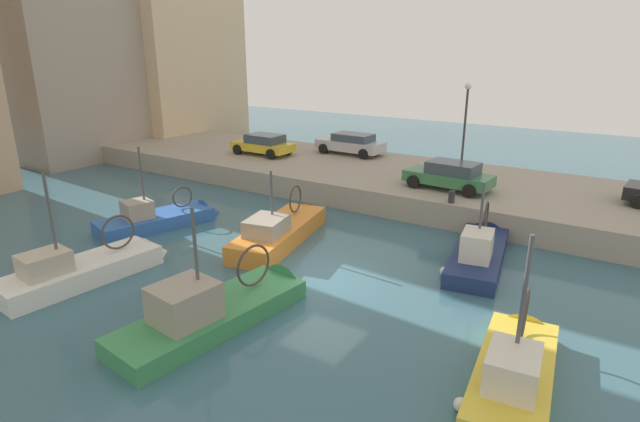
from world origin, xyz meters
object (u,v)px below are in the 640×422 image
Objects in this scene: fishing_boat_orange at (283,237)px; parked_car_green at (450,175)px; fishing_boat_white at (92,275)px; parked_car_silver at (351,143)px; mooring_bollard_north at (452,197)px; fishing_boat_blue at (164,223)px; fishing_boat_yellow at (514,373)px; fishing_boat_navy at (479,256)px; fishing_boat_green at (222,314)px; parked_car_yellow at (263,144)px; quay_streetlamp at (466,113)px.

fishing_boat_orange is 8.86m from parked_car_green.
fishing_boat_orange is 7.50m from fishing_boat_white.
fishing_boat_white is 16.26m from parked_car_green.
parked_car_silver is (4.65, 8.15, 0.00)m from parked_car_green.
mooring_bollard_north is at bearing -36.59° from fishing_boat_white.
mooring_bollard_north is (6.80, -11.09, 1.37)m from fishing_boat_blue.
fishing_boat_yellow is (-4.40, -10.49, 0.02)m from fishing_boat_orange.
parked_car_green is at bearing 31.63° from fishing_boat_navy.
fishing_boat_green reaches higher than fishing_boat_navy.
fishing_boat_white is (-9.13, 11.02, -0.02)m from fishing_boat_navy.
fishing_boat_white is at bearing -179.49° from parked_car_silver.
fishing_boat_orange reaches higher than mooring_bollard_north.
fishing_boat_yellow is 21.70m from parked_car_silver.
fishing_boat_blue is at bearing 105.43° from fishing_boat_orange.
parked_car_yellow is (6.42, 15.82, 1.74)m from fishing_boat_navy.
mooring_bollard_north is at bearing 37.78° from fishing_boat_navy.
parked_car_yellow is at bearing 35.24° from fishing_boat_green.
parked_car_green reaches higher than parked_car_yellow.
fishing_boat_white is 11.43× the size of mooring_bollard_north.
parked_car_green is (4.92, 3.03, 1.76)m from fishing_boat_navy.
quay_streetlamp reaches higher than fishing_boat_yellow.
fishing_boat_navy is 1.54× the size of parked_car_green.
fishing_boat_green is 1.46× the size of quay_streetlamp.
parked_car_silver is at bearing 16.57° from fishing_boat_orange.
fishing_boat_blue is (2.84, 16.14, -0.04)m from fishing_boat_yellow.
fishing_boat_green is at bearing 174.91° from quay_streetlamp.
fishing_boat_navy is at bearing -156.93° from quay_streetlamp.
fishing_boat_navy is 1.04× the size of fishing_boat_white.
fishing_boat_white is at bearing 152.95° from fishing_boat_orange.
parked_car_yellow is (8.87, 8.21, 1.76)m from fishing_boat_orange.
fishing_boat_green is (-4.71, -8.13, 0.07)m from fishing_boat_blue.
parked_car_silver is at bearing 53.06° from mooring_bollard_north.
fishing_boat_yellow is 17.16m from quay_streetlamp.
fishing_boat_navy reaches higher than fishing_boat_orange.
fishing_boat_green is at bearing 171.28° from parked_car_green.
quay_streetlamp is (8.44, 3.60, 4.32)m from fishing_boat_navy.
parked_car_silver is (18.71, 0.17, 1.78)m from fishing_boat_white.
fishing_boat_blue is 5.59m from fishing_boat_white.
fishing_boat_white is at bearing 94.02° from fishing_boat_green.
fishing_boat_yellow is at bearing -157.17° from fishing_boat_navy.
parked_car_green is (7.37, -4.57, 1.78)m from fishing_boat_orange.
parked_car_silver is at bearing 49.43° from fishing_boat_navy.
parked_car_green is at bearing -31.81° from fishing_boat_orange.
mooring_bollard_north is at bearing -58.47° from fishing_boat_blue.
fishing_boat_yellow is at bearing -157.04° from quay_streetlamp.
parked_car_green is 4.39m from quay_streetlamp.
parked_car_yellow is at bearing 83.32° from parked_car_green.
fishing_boat_green reaches higher than fishing_boat_orange.
fishing_boat_yellow reaches higher than parked_car_yellow.
quay_streetlamp reaches higher than mooring_bollard_north.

